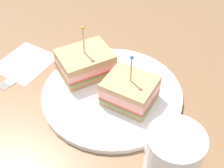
{
  "coord_description": "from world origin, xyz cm",
  "views": [
    {
      "loc": [
        34.39,
        -22.72,
        42.5
      ],
      "look_at": [
        0.0,
        0.0,
        3.1
      ],
      "focal_mm": 48.81,
      "sensor_mm": 36.0,
      "label": 1
    }
  ],
  "objects_px": {
    "sandwich_half_front": "(130,91)",
    "napkin": "(25,62)",
    "plate": "(112,94)",
    "fork": "(18,76)",
    "knife": "(6,66)",
    "drink_glass": "(171,162)",
    "sandwich_half_back": "(85,63)"
  },
  "relations": [
    {
      "from": "drink_glass",
      "to": "napkin",
      "type": "relative_size",
      "value": 0.97
    },
    {
      "from": "sandwich_half_front",
      "to": "plate",
      "type": "bearing_deg",
      "value": -157.77
    },
    {
      "from": "plate",
      "to": "sandwich_half_front",
      "type": "xyz_separation_m",
      "value": [
        0.04,
        0.01,
        0.03
      ]
    },
    {
      "from": "napkin",
      "to": "sandwich_half_front",
      "type": "bearing_deg",
      "value": 27.8
    },
    {
      "from": "sandwich_half_back",
      "to": "napkin",
      "type": "height_order",
      "value": "sandwich_half_back"
    },
    {
      "from": "drink_glass",
      "to": "knife",
      "type": "distance_m",
      "value": 0.41
    },
    {
      "from": "fork",
      "to": "knife",
      "type": "relative_size",
      "value": 0.88
    },
    {
      "from": "plate",
      "to": "fork",
      "type": "bearing_deg",
      "value": -139.27
    },
    {
      "from": "sandwich_half_front",
      "to": "drink_glass",
      "type": "relative_size",
      "value": 1.03
    },
    {
      "from": "plate",
      "to": "drink_glass",
      "type": "xyz_separation_m",
      "value": [
        0.2,
        -0.03,
        0.04
      ]
    },
    {
      "from": "sandwich_half_front",
      "to": "knife",
      "type": "xyz_separation_m",
      "value": [
        -0.24,
        -0.16,
        -0.03
      ]
    },
    {
      "from": "fork",
      "to": "plate",
      "type": "bearing_deg",
      "value": 40.73
    },
    {
      "from": "drink_glass",
      "to": "fork",
      "type": "bearing_deg",
      "value": -163.6
    },
    {
      "from": "sandwich_half_front",
      "to": "napkin",
      "type": "bearing_deg",
      "value": -152.2
    },
    {
      "from": "plate",
      "to": "fork",
      "type": "relative_size",
      "value": 2.41
    },
    {
      "from": "plate",
      "to": "knife",
      "type": "height_order",
      "value": "plate"
    },
    {
      "from": "plate",
      "to": "sandwich_half_front",
      "type": "distance_m",
      "value": 0.05
    },
    {
      "from": "sandwich_half_back",
      "to": "fork",
      "type": "relative_size",
      "value": 0.99
    },
    {
      "from": "sandwich_half_front",
      "to": "napkin",
      "type": "xyz_separation_m",
      "value": [
        -0.22,
        -0.12,
        -0.04
      ]
    },
    {
      "from": "sandwich_half_front",
      "to": "knife",
      "type": "height_order",
      "value": "sandwich_half_front"
    },
    {
      "from": "fork",
      "to": "knife",
      "type": "distance_m",
      "value": 0.05
    },
    {
      "from": "sandwich_half_front",
      "to": "napkin",
      "type": "distance_m",
      "value": 0.26
    },
    {
      "from": "plate",
      "to": "napkin",
      "type": "bearing_deg",
      "value": -151.18
    },
    {
      "from": "drink_glass",
      "to": "sandwich_half_back",
      "type": "bearing_deg",
      "value": 176.66
    },
    {
      "from": "knife",
      "to": "plate",
      "type": "bearing_deg",
      "value": 35.68
    },
    {
      "from": "plate",
      "to": "drink_glass",
      "type": "relative_size",
      "value": 2.47
    },
    {
      "from": "plate",
      "to": "drink_glass",
      "type": "bearing_deg",
      "value": -8.63
    },
    {
      "from": "plate",
      "to": "napkin",
      "type": "distance_m",
      "value": 0.21
    },
    {
      "from": "napkin",
      "to": "sandwich_half_back",
      "type": "bearing_deg",
      "value": 38.64
    },
    {
      "from": "napkin",
      "to": "knife",
      "type": "bearing_deg",
      "value": -105.7
    },
    {
      "from": "sandwich_half_front",
      "to": "fork",
      "type": "distance_m",
      "value": 0.24
    },
    {
      "from": "sandwich_half_back",
      "to": "sandwich_half_front",
      "type": "bearing_deg",
      "value": 14.37
    }
  ]
}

